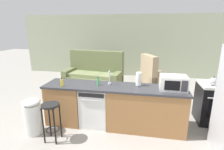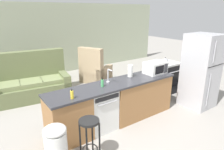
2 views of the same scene
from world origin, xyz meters
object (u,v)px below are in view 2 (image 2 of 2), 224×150
bar_stool (89,132)px  refrigerator (201,71)px  dish_soap_bottle (72,95)px  couch (31,84)px  kettle (165,61)px  microwave (155,68)px  trash_bin (56,147)px  dishwasher (99,109)px  armchair (94,72)px  soap_bottle (102,83)px  stove_range (164,77)px  paper_towel_roll (130,71)px

bar_stool → refrigerator: bearing=3.1°
dish_soap_bottle → couch: size_ratio=0.08×
kettle → couch: bearing=147.5°
microwave → kettle: bearing=26.1°
couch → refrigerator: bearing=-41.9°
kettle → trash_bin: 3.75m
dishwasher → armchair: 2.82m
soap_bottle → trash_bin: bearing=-154.6°
dishwasher → dish_soap_bottle: bearing=-164.3°
dishwasher → stove_range: size_ratio=0.93×
couch → trash_bin: bearing=-97.5°
microwave → soap_bottle: (-1.49, -0.01, -0.07)m
refrigerator → soap_bottle: refrigerator is taller
dishwasher → kettle: bearing=9.9°
armchair → kettle: bearing=-62.0°
stove_range → trash_bin: stove_range is taller
refrigerator → couch: 4.50m
trash_bin → refrigerator: bearing=0.4°
refrigerator → dishwasher: bearing=168.1°
soap_bottle → kettle: bearing=10.3°
armchair → microwave: bearing=-84.9°
couch → armchair: 2.08m
armchair → bar_stool: bearing=-121.8°
microwave → armchair: armchair is taller
paper_towel_roll → soap_bottle: paper_towel_roll is taller
paper_towel_roll → kettle: 1.56m
stove_range → couch: size_ratio=0.43×
couch → dishwasher: bearing=-73.4°
bar_stool → couch: (-0.09, 3.16, -0.14)m
stove_range → microwave: 1.31m
refrigerator → bar_stool: 3.26m
refrigerator → paper_towel_roll: 1.83m
couch → kettle: bearing=-32.5°
trash_bin → armchair: 3.93m
refrigerator → kettle: bearing=99.7°
dishwasher → soap_bottle: (0.08, -0.01, 0.55)m
microwave → armchair: bearing=95.1°
bar_stool → couch: couch is taller
paper_towel_roll → dish_soap_bottle: (-1.55, -0.31, -0.07)m
soap_bottle → kettle: size_ratio=0.86×
couch → dish_soap_bottle: bearing=-88.3°
bar_stool → dishwasher: bearing=48.9°
soap_bottle → dish_soap_bottle: bearing=-166.4°
dishwasher → microwave: microwave is taller
bar_stool → trash_bin: (-0.49, 0.15, -0.16)m
stove_range → couch: (-3.33, 1.89, -0.06)m
refrigerator → paper_towel_roll: (-1.70, 0.68, 0.13)m
refrigerator → microwave: refrigerator is taller
microwave → couch: 3.41m
dish_soap_bottle → kettle: 3.14m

